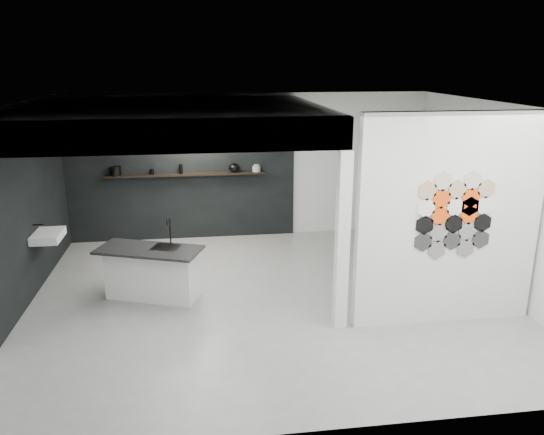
{
  "coord_description": "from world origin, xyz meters",
  "views": [
    {
      "loc": [
        -0.93,
        -7.15,
        3.39
      ],
      "look_at": [
        0.1,
        0.3,
        1.15
      ],
      "focal_mm": 35.0,
      "sensor_mm": 36.0,
      "label": 1
    }
  ],
  "objects_px": {
    "glass_vase": "(256,168)",
    "utensil_cup": "(152,172)",
    "wall_basin": "(48,236)",
    "glass_bowl": "(256,169)",
    "kitchen_island": "(152,272)",
    "stockpot": "(115,171)",
    "partition_panel": "(449,221)",
    "bottle_dark": "(181,169)",
    "kettle": "(234,168)"
  },
  "relations": [
    {
      "from": "glass_bowl",
      "to": "bottle_dark",
      "type": "bearing_deg",
      "value": 180.0
    },
    {
      "from": "partition_panel",
      "to": "kettle",
      "type": "relative_size",
      "value": 13.62
    },
    {
      "from": "kitchen_island",
      "to": "stockpot",
      "type": "xyz_separation_m",
      "value": [
        -0.81,
        2.61,
        1.0
      ]
    },
    {
      "from": "partition_panel",
      "to": "kettle",
      "type": "height_order",
      "value": "partition_panel"
    },
    {
      "from": "stockpot",
      "to": "wall_basin",
      "type": "bearing_deg",
      "value": -109.84
    },
    {
      "from": "kitchen_island",
      "to": "kettle",
      "type": "bearing_deg",
      "value": 82.06
    },
    {
      "from": "kitchen_island",
      "to": "stockpot",
      "type": "relative_size",
      "value": 7.95
    },
    {
      "from": "kettle",
      "to": "utensil_cup",
      "type": "relative_size",
      "value": 2.05
    },
    {
      "from": "glass_bowl",
      "to": "utensil_cup",
      "type": "distance_m",
      "value": 1.98
    },
    {
      "from": "partition_panel",
      "to": "utensil_cup",
      "type": "xyz_separation_m",
      "value": [
        -4.06,
        3.87,
        -0.03
      ]
    },
    {
      "from": "wall_basin",
      "to": "stockpot",
      "type": "xyz_separation_m",
      "value": [
        0.74,
        2.07,
        0.55
      ]
    },
    {
      "from": "kitchen_island",
      "to": "utensil_cup",
      "type": "distance_m",
      "value": 2.79
    },
    {
      "from": "glass_vase",
      "to": "utensil_cup",
      "type": "xyz_separation_m",
      "value": [
        -1.98,
        0.0,
        -0.02
      ]
    },
    {
      "from": "kitchen_island",
      "to": "glass_bowl",
      "type": "distance_m",
      "value": 3.33
    },
    {
      "from": "glass_vase",
      "to": "bottle_dark",
      "type": "bearing_deg",
      "value": 180.0
    },
    {
      "from": "wall_basin",
      "to": "kitchen_island",
      "type": "bearing_deg",
      "value": -19.34
    },
    {
      "from": "partition_panel",
      "to": "kitchen_island",
      "type": "xyz_separation_m",
      "value": [
        -3.91,
        1.25,
        -1.0
      ]
    },
    {
      "from": "stockpot",
      "to": "glass_bowl",
      "type": "distance_m",
      "value": 2.65
    },
    {
      "from": "bottle_dark",
      "to": "stockpot",
      "type": "bearing_deg",
      "value": 180.0
    },
    {
      "from": "bottle_dark",
      "to": "kettle",
      "type": "bearing_deg",
      "value": 0.0
    },
    {
      "from": "glass_vase",
      "to": "kettle",
      "type": "bearing_deg",
      "value": 180.0
    },
    {
      "from": "wall_basin",
      "to": "utensil_cup",
      "type": "distance_m",
      "value": 2.55
    },
    {
      "from": "glass_bowl",
      "to": "utensil_cup",
      "type": "height_order",
      "value": "glass_bowl"
    },
    {
      "from": "wall_basin",
      "to": "glass_bowl",
      "type": "bearing_deg",
      "value": 31.35
    },
    {
      "from": "glass_bowl",
      "to": "bottle_dark",
      "type": "height_order",
      "value": "bottle_dark"
    },
    {
      "from": "bottle_dark",
      "to": "glass_vase",
      "type": "bearing_deg",
      "value": 0.0
    },
    {
      "from": "kettle",
      "to": "kitchen_island",
      "type": "bearing_deg",
      "value": -120.91
    },
    {
      "from": "kettle",
      "to": "utensil_cup",
      "type": "xyz_separation_m",
      "value": [
        -1.55,
        0.0,
        -0.04
      ]
    },
    {
      "from": "wall_basin",
      "to": "kitchen_island",
      "type": "height_order",
      "value": "kitchen_island"
    },
    {
      "from": "stockpot",
      "to": "bottle_dark",
      "type": "relative_size",
      "value": 1.13
    },
    {
      "from": "glass_vase",
      "to": "utensil_cup",
      "type": "bearing_deg",
      "value": 180.0
    },
    {
      "from": "partition_panel",
      "to": "glass_vase",
      "type": "height_order",
      "value": "partition_panel"
    },
    {
      "from": "kitchen_island",
      "to": "bottle_dark",
      "type": "xyz_separation_m",
      "value": [
        0.39,
        2.61,
        1.01
      ]
    },
    {
      "from": "glass_vase",
      "to": "bottle_dark",
      "type": "distance_m",
      "value": 1.44
    },
    {
      "from": "kitchen_island",
      "to": "bottle_dark",
      "type": "relative_size",
      "value": 9.01
    },
    {
      "from": "wall_basin",
      "to": "utensil_cup",
      "type": "bearing_deg",
      "value": 55.72
    },
    {
      "from": "kitchen_island",
      "to": "glass_bowl",
      "type": "height_order",
      "value": "glass_bowl"
    },
    {
      "from": "stockpot",
      "to": "glass_bowl",
      "type": "bearing_deg",
      "value": 0.0
    },
    {
      "from": "kettle",
      "to": "glass_vase",
      "type": "xyz_separation_m",
      "value": [
        0.43,
        0.0,
        -0.02
      ]
    },
    {
      "from": "stockpot",
      "to": "glass_vase",
      "type": "height_order",
      "value": "stockpot"
    },
    {
      "from": "partition_panel",
      "to": "kettle",
      "type": "xyz_separation_m",
      "value": [
        -2.51,
        3.87,
        0.01
      ]
    },
    {
      "from": "glass_bowl",
      "to": "glass_vase",
      "type": "xyz_separation_m",
      "value": [
        0.0,
        0.0,
        0.01
      ]
    },
    {
      "from": "glass_vase",
      "to": "utensil_cup",
      "type": "height_order",
      "value": "glass_vase"
    },
    {
      "from": "stockpot",
      "to": "kettle",
      "type": "distance_m",
      "value": 2.21
    },
    {
      "from": "wall_basin",
      "to": "kitchen_island",
      "type": "distance_m",
      "value": 1.71
    },
    {
      "from": "kitchen_island",
      "to": "glass_vase",
      "type": "distance_m",
      "value": 3.34
    },
    {
      "from": "partition_panel",
      "to": "glass_vase",
      "type": "distance_m",
      "value": 4.39
    },
    {
      "from": "kettle",
      "to": "stockpot",
      "type": "bearing_deg",
      "value": 177.32
    },
    {
      "from": "glass_bowl",
      "to": "glass_vase",
      "type": "bearing_deg",
      "value": 0.0
    },
    {
      "from": "stockpot",
      "to": "utensil_cup",
      "type": "relative_size",
      "value": 2.04
    }
  ]
}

